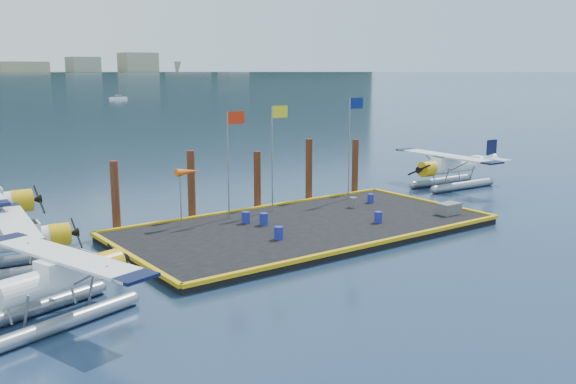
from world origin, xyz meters
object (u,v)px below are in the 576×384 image
seaplane_d (449,169)px  piling_2 (257,182)px  drum_2 (353,202)px  flagpole_blue (352,133)px  seaplane_b (8,245)px  drum_1 (378,217)px  drum_3 (279,233)px  drum_5 (246,217)px  crate (449,209)px  piling_3 (309,172)px  flagpole_yellow (275,142)px  piling_4 (355,168)px  windsock (188,173)px  piling_0 (116,198)px  flagpole_red (231,148)px  drum_0 (264,219)px  drum_4 (371,198)px  piling_1 (191,187)px  seaplane_a (58,283)px

seaplane_d → piling_2: 16.11m
drum_2 → flagpole_blue: bearing=51.8°
seaplane_b → flagpole_blue: bearing=101.5°
seaplane_d → drum_1: (-13.00, -5.96, -0.72)m
drum_3 → drum_5: (0.49, 3.78, -0.00)m
drum_5 → crate: 11.89m
piling_3 → flagpole_yellow: bearing=-157.2°
drum_2 → piling_4: bearing=46.9°
drum_1 → windsock: bearing=145.7°
drum_1 → piling_0: 14.20m
flagpole_yellow → windsock: (-5.73, 0.00, -1.28)m
drum_5 → flagpole_red: 4.02m
drum_0 → piling_4: 11.23m
flagpole_yellow → seaplane_b: bearing=-172.9°
drum_3 → flagpole_blue: 11.70m
flagpole_yellow → piling_0: (-9.20, 1.60, -2.51)m
drum_5 → piling_3: size_ratio=0.15×
drum_4 → flagpole_yellow: bearing=163.9°
seaplane_b → drum_0: bearing=93.6°
drum_5 → piling_4: 11.44m
drum_1 → piling_3: size_ratio=0.14×
piling_1 → seaplane_d: bearing=-4.1°
flagpole_blue → drum_2: bearing=-128.2°
piling_0 → crate: bearing=-26.4°
seaplane_a → drum_2: bearing=91.2°
drum_2 → windsock: bearing=168.4°
flagpole_red → piling_4: flagpole_red is taller
seaplane_b → piling_2: bearing=109.4°
piling_0 → seaplane_a: bearing=-121.3°
drum_0 → crate: 11.01m
seaplane_b → seaplane_d: (31.28, 2.06, 0.11)m
drum_5 → flagpole_blue: flagpole_blue is taller
piling_1 → drum_3: bearing=-81.0°
piling_3 → piling_4: bearing=0.0°
seaplane_b → crate: bearing=84.6°
drum_5 → crate: (10.73, -5.12, 0.01)m
seaplane_d → seaplane_a: bearing=107.8°
drum_2 → drum_4: bearing=10.1°
crate → piling_1: piling_1 is taller
drum_0 → piling_0: piling_0 is taller
crate → piling_3: piling_3 is taller
seaplane_b → piling_0: bearing=125.9°
flagpole_red → flagpole_yellow: flagpole_yellow is taller
drum_5 → piling_1: 3.86m
seaplane_a → piling_3: size_ratio=1.99×
drum_0 → flagpole_red: 4.49m
drum_1 → flagpole_red: (-5.83, 5.83, 3.69)m
drum_0 → drum_5: drum_0 is taller
crate → drum_2: bearing=124.9°
flagpole_red → piling_0: 6.84m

